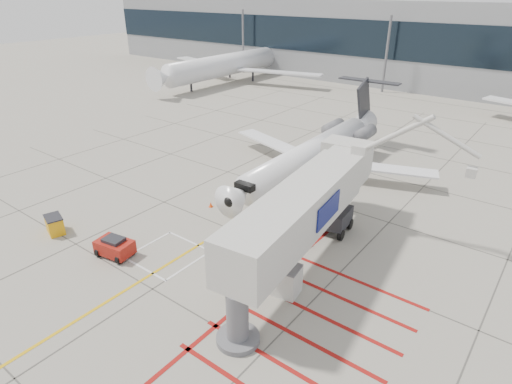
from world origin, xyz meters
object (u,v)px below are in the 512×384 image
Objects in this scene: regional_jet at (300,146)px; pushback_tug at (115,246)px; spill_bin at (55,225)px; jet_bridge at (298,220)px.

regional_jet is 11.57× the size of pushback_tug.
pushback_tug is 5.91m from spill_bin.
jet_bridge reaches higher than regional_jet.
pushback_tug is (-10.47, -5.53, -3.10)m from jet_bridge.
regional_jet reaches higher than pushback_tug.
jet_bridge is 12.24m from pushback_tug.
jet_bridge is 17.80m from spill_bin.
pushback_tug is at bearing -102.86° from regional_jet.
pushback_tug reaches higher than spill_bin.
regional_jet is at bearing 68.72° from pushback_tug.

